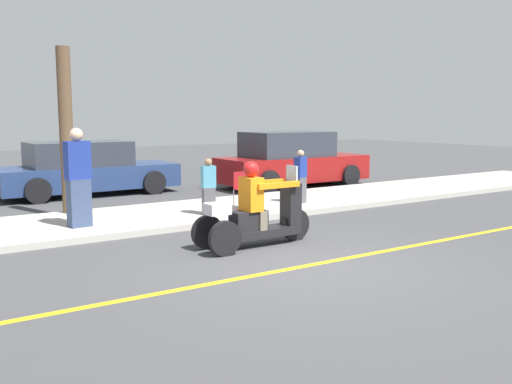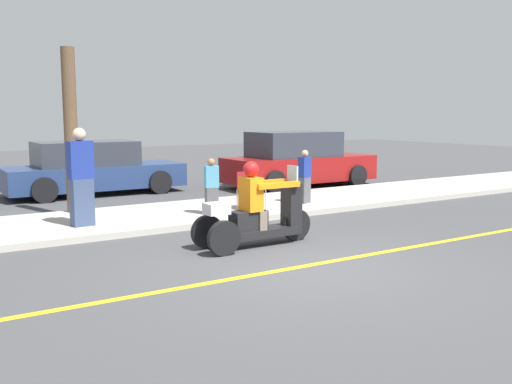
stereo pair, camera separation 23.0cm
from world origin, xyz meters
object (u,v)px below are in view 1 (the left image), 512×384
object	(u,v)px
parked_car_lot_far	(291,161)
tree_trunk	(66,131)
spectator_by_tree	(300,177)
motorcycle_trike	(256,216)
parked_car_lot_right	(85,170)
folding_chair_set_back	(245,186)
spectator_end_of_line	(209,188)
spectator_mid_group	(78,179)

from	to	relation	value
parked_car_lot_far	tree_trunk	size ratio (longest dim) A/B	1.36
spectator_by_tree	motorcycle_trike	bearing A→B (deg)	-138.60
motorcycle_trike	parked_car_lot_right	bearing A→B (deg)	93.63
parked_car_lot_far	motorcycle_trike	bearing A→B (deg)	-131.45
parked_car_lot_right	motorcycle_trike	bearing A→B (deg)	-86.37
motorcycle_trike	folding_chair_set_back	world-z (taller)	motorcycle_trike
motorcycle_trike	folding_chair_set_back	bearing A→B (deg)	60.81
motorcycle_trike	spectator_by_tree	distance (m)	4.02
spectator_end_of_line	spectator_mid_group	world-z (taller)	spectator_mid_group
motorcycle_trike	spectator_mid_group	bearing A→B (deg)	128.22
parked_car_lot_far	tree_trunk	distance (m)	7.38
parked_car_lot_far	folding_chair_set_back	bearing A→B (deg)	-138.51
parked_car_lot_far	tree_trunk	world-z (taller)	tree_trunk
motorcycle_trike	folding_chair_set_back	size ratio (longest dim) A/B	2.60
spectator_end_of_line	folding_chair_set_back	size ratio (longest dim) A/B	1.41
spectator_end_of_line	parked_car_lot_right	xyz separation A→B (m)	(-0.96, 5.12, 0.01)
motorcycle_trike	spectator_by_tree	world-z (taller)	motorcycle_trike
spectator_mid_group	tree_trunk	size ratio (longest dim) A/B	0.53
folding_chair_set_back	spectator_end_of_line	bearing A→B (deg)	-173.23
spectator_end_of_line	folding_chair_set_back	xyz separation A→B (m)	(0.97, 0.11, -0.05)
spectator_by_tree	spectator_end_of_line	bearing A→B (deg)	-175.78
spectator_by_tree	parked_car_lot_far	distance (m)	4.01
spectator_by_tree	folding_chair_set_back	distance (m)	1.57
motorcycle_trike	tree_trunk	xyz separation A→B (m)	(-1.84, 4.31, 1.32)
motorcycle_trike	tree_trunk	bearing A→B (deg)	113.14
parked_car_lot_far	parked_car_lot_right	size ratio (longest dim) A/B	0.99
motorcycle_trike	spectator_mid_group	xyz separation A→B (m)	(-2.11, 2.68, 0.48)
spectator_mid_group	folding_chair_set_back	size ratio (longest dim) A/B	2.21
parked_car_lot_right	tree_trunk	xyz separation A→B (m)	(-1.36, -3.28, 1.14)
motorcycle_trike	parked_car_lot_far	size ratio (longest dim) A/B	0.46
motorcycle_trike	spectator_end_of_line	bearing A→B (deg)	79.08
spectator_by_tree	spectator_mid_group	bearing A→B (deg)	179.66
motorcycle_trike	spectator_by_tree	xyz separation A→B (m)	(3.01, 2.65, 0.20)
spectator_mid_group	tree_trunk	world-z (taller)	tree_trunk
spectator_by_tree	parked_car_lot_right	world-z (taller)	parked_car_lot_right
spectator_mid_group	parked_car_lot_right	distance (m)	5.18
spectator_mid_group	tree_trunk	xyz separation A→B (m)	(0.27, 1.63, 0.84)
folding_chair_set_back	parked_car_lot_right	size ratio (longest dim) A/B	0.17
parked_car_lot_far	spectator_end_of_line	bearing A→B (deg)	-143.87
motorcycle_trike	spectator_end_of_line	size ratio (longest dim) A/B	1.84
folding_chair_set_back	parked_car_lot_right	distance (m)	5.37
parked_car_lot_far	spectator_by_tree	bearing A→B (deg)	-124.29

